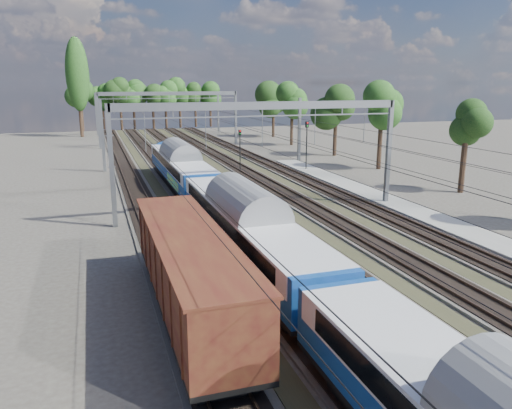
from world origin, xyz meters
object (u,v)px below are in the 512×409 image
object	(u,v)px
emu_train	(248,220)
worker	(199,161)
signal_far	(307,140)
freight_boxcar	(189,269)
signal_near	(240,146)

from	to	relation	value
emu_train	worker	size ratio (longest dim) A/B	36.24
emu_train	worker	distance (m)	34.87
emu_train	signal_far	size ratio (longest dim) A/B	11.28
worker	signal_far	xyz separation A→B (m)	(11.88, -6.22, 2.85)
worker	signal_far	size ratio (longest dim) A/B	0.31
freight_boxcar	signal_far	distance (m)	39.81
emu_train	freight_boxcar	xyz separation A→B (m)	(-4.50, -5.68, -0.39)
freight_boxcar	signal_near	size ratio (longest dim) A/B	2.97
signal_near	worker	bearing A→B (deg)	156.07
emu_train	signal_far	world-z (taller)	signal_far
signal_near	signal_far	world-z (taller)	signal_far
emu_train	worker	world-z (taller)	emu_train
emu_train	signal_near	size ratio (longest dim) A/B	13.33
worker	signal_near	distance (m)	6.50
freight_boxcar	signal_far	world-z (taller)	signal_far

